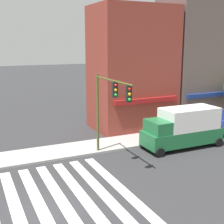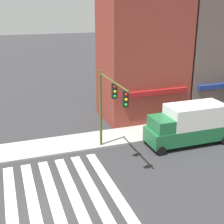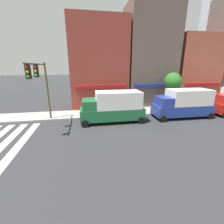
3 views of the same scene
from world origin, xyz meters
name	(u,v)px [view 1 (image 1 of 3)]	position (x,y,z in m)	size (l,w,h in m)	color
ground_plane	(54,208)	(0.00, 0.00, 0.00)	(200.00, 200.00, 0.00)	#2D2D30
sidewalk_left	(26,157)	(0.00, 7.50, 0.07)	(120.00, 3.00, 0.15)	#9E9E99
crosswalk_stripes	(54,208)	(0.00, 0.00, 0.00)	(8.37, 10.80, 0.01)	silver
traffic_signal	(109,100)	(5.02, 4.44, 4.19)	(0.32, 5.20, 5.73)	#474C1E
box_truck_green	(183,127)	(11.31, 4.70, 1.59)	(6.21, 2.42, 3.04)	#1E6638
pedestrian_red_jacket	(191,119)	(14.86, 8.06, 1.07)	(0.32, 0.32, 1.77)	#23232D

